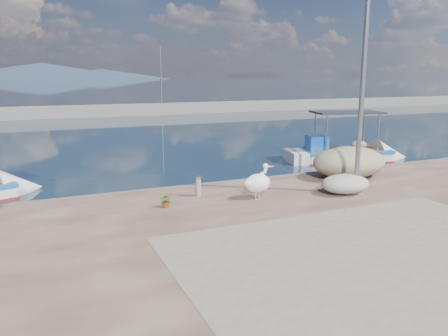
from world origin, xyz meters
TOP-DOWN VIEW (x-y plane):
  - ground at (0.00, 0.00)m, footprint 1400.00×1400.00m
  - quay_patch at (1.00, -3.00)m, footprint 9.00×7.00m
  - breakwater at (-0.00, 40.00)m, footprint 120.00×2.20m
  - mountains at (4.39, 650.00)m, footprint 370.00×280.00m
  - boat_right at (8.91, 8.64)m, footprint 6.52×3.51m
  - pelican at (0.62, 2.52)m, footprint 1.17×0.66m
  - lamp_post at (3.97, 1.87)m, footprint 0.44×0.96m
  - bollard_near at (-1.02, 3.54)m, footprint 0.22×0.22m
  - potted_plant at (-2.33, 2.77)m, footprint 0.50×0.47m
  - net_pile_d at (3.60, 1.94)m, footprint 1.69×1.27m
  - net_pile_c at (5.23, 3.76)m, footprint 3.00×2.14m

SIDE VIEW (x-z plane):
  - ground at x=0.00m, z-range 0.00..0.00m
  - boat_right at x=8.91m, z-range -1.26..1.73m
  - quay_patch at x=1.00m, z-range 0.50..0.51m
  - breakwater at x=0.00m, z-range -3.15..4.35m
  - potted_plant at x=-2.33m, z-range 0.50..0.94m
  - net_pile_d at x=3.60m, z-range 0.50..1.14m
  - bollard_near at x=-1.02m, z-range 0.53..1.20m
  - pelican at x=0.62m, z-range 0.47..1.58m
  - net_pile_c at x=5.23m, z-range 0.50..1.68m
  - lamp_post at x=3.97m, z-range 0.30..7.30m
  - mountains at x=4.39m, z-range -1.49..20.51m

